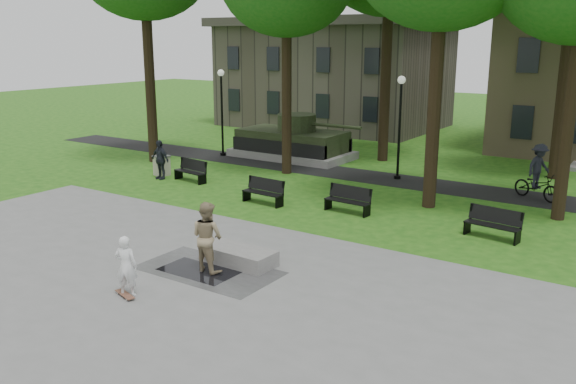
{
  "coord_description": "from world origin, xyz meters",
  "views": [
    {
      "loc": [
        11.65,
        -13.5,
        6.34
      ],
      "look_at": [
        0.75,
        2.78,
        1.4
      ],
      "focal_mm": 38.0,
      "sensor_mm": 36.0,
      "label": 1
    }
  ],
  "objects_px": {
    "concrete_block": "(239,256)",
    "cyclist": "(538,177)",
    "friend_watching": "(207,237)",
    "park_bench_0": "(191,170)",
    "skateboarder": "(126,266)",
    "trash_bin": "(162,165)"
  },
  "relations": [
    {
      "from": "trash_bin",
      "to": "friend_watching",
      "type": "bearing_deg",
      "value": -39.21
    },
    {
      "from": "skateboarder",
      "to": "park_bench_0",
      "type": "bearing_deg",
      "value": -78.81
    },
    {
      "from": "cyclist",
      "to": "park_bench_0",
      "type": "distance_m",
      "value": 14.87
    },
    {
      "from": "friend_watching",
      "to": "park_bench_0",
      "type": "xyz_separation_m",
      "value": [
        -8.01,
        8.04,
        -0.49
      ]
    },
    {
      "from": "cyclist",
      "to": "skateboarder",
      "type": "bearing_deg",
      "value": -177.5
    },
    {
      "from": "cyclist",
      "to": "park_bench_0",
      "type": "bearing_deg",
      "value": 135.69
    },
    {
      "from": "skateboarder",
      "to": "cyclist",
      "type": "bearing_deg",
      "value": -136.2
    },
    {
      "from": "friend_watching",
      "to": "park_bench_0",
      "type": "distance_m",
      "value": 11.36
    },
    {
      "from": "concrete_block",
      "to": "cyclist",
      "type": "bearing_deg",
      "value": 66.3
    },
    {
      "from": "concrete_block",
      "to": "trash_bin",
      "type": "height_order",
      "value": "trash_bin"
    },
    {
      "from": "skateboarder",
      "to": "trash_bin",
      "type": "relative_size",
      "value": 1.65
    },
    {
      "from": "friend_watching",
      "to": "trash_bin",
      "type": "distance_m",
      "value": 12.95
    },
    {
      "from": "trash_bin",
      "to": "skateboarder",
      "type": "bearing_deg",
      "value": -48.28
    },
    {
      "from": "cyclist",
      "to": "friend_watching",
      "type": "bearing_deg",
      "value": -179.08
    },
    {
      "from": "concrete_block",
      "to": "cyclist",
      "type": "distance_m",
      "value": 13.67
    },
    {
      "from": "friend_watching",
      "to": "park_bench_0",
      "type": "relative_size",
      "value": 1.08
    },
    {
      "from": "trash_bin",
      "to": "cyclist",
      "type": "bearing_deg",
      "value": 18.26
    },
    {
      "from": "park_bench_0",
      "to": "concrete_block",
      "type": "bearing_deg",
      "value": -31.91
    },
    {
      "from": "park_bench_0",
      "to": "cyclist",
      "type": "bearing_deg",
      "value": 29.69
    },
    {
      "from": "friend_watching",
      "to": "park_bench_0",
      "type": "bearing_deg",
      "value": -39.99
    },
    {
      "from": "skateboarder",
      "to": "friend_watching",
      "type": "xyz_separation_m",
      "value": [
        0.55,
        2.45,
        0.2
      ]
    },
    {
      "from": "skateboarder",
      "to": "cyclist",
      "type": "height_order",
      "value": "cyclist"
    }
  ]
}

